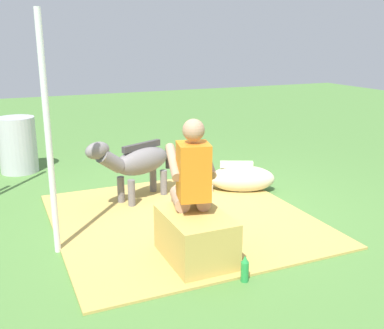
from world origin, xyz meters
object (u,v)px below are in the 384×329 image
(person_seated, at_px, (191,181))
(soda_bottle, at_px, (245,269))
(water_barrel, at_px, (18,145))
(tent_pole_left, at_px, (48,138))
(pony_lying, at_px, (235,178))
(pony_standing, at_px, (137,162))
(hay_bale, at_px, (196,238))

(person_seated, relative_size, soda_bottle, 5.57)
(water_barrel, height_order, tent_pole_left, tent_pole_left)
(pony_lying, distance_m, soda_bottle, 2.38)
(pony_standing, distance_m, tent_pole_left, 1.66)
(person_seated, height_order, tent_pole_left, tent_pole_left)
(person_seated, relative_size, pony_standing, 1.07)
(pony_lying, relative_size, tent_pole_left, 0.58)
(soda_bottle, bearing_deg, water_barrel, 19.78)
(pony_standing, xyz_separation_m, tent_pole_left, (-1.04, 1.14, 0.62))
(hay_bale, distance_m, water_barrel, 4.01)
(hay_bale, height_order, soda_bottle, hay_bale)
(hay_bale, xyz_separation_m, tent_pole_left, (0.71, 1.17, 0.91))
(pony_standing, relative_size, pony_lying, 0.95)
(water_barrel, distance_m, tent_pole_left, 3.16)
(person_seated, xyz_separation_m, soda_bottle, (-0.68, -0.20, -0.62))
(person_seated, relative_size, tent_pole_left, 0.59)
(hay_bale, distance_m, soda_bottle, 0.58)
(pony_standing, bearing_deg, person_seated, -178.09)
(soda_bottle, distance_m, water_barrel, 4.58)
(hay_bale, relative_size, tent_pole_left, 0.35)
(hay_bale, bearing_deg, pony_standing, 0.87)
(hay_bale, xyz_separation_m, soda_bottle, (-0.52, -0.23, -0.12))
(pony_standing, relative_size, tent_pole_left, 0.55)
(water_barrel, bearing_deg, pony_lying, -129.74)
(person_seated, bearing_deg, pony_standing, 1.91)
(hay_bale, relative_size, pony_standing, 0.63)
(soda_bottle, distance_m, tent_pole_left, 2.13)
(hay_bale, xyz_separation_m, water_barrel, (3.78, 1.32, 0.20))
(person_seated, bearing_deg, soda_bottle, -163.35)
(hay_bale, relative_size, person_seated, 0.59)
(pony_lying, height_order, water_barrel, water_barrel)
(person_seated, height_order, water_barrel, person_seated)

